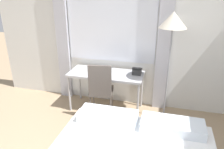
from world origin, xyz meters
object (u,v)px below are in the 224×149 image
at_px(desk, 106,76).
at_px(telephone, 137,71).
at_px(book, 100,73).
at_px(standing_lamp, 173,26).
at_px(desk_chair, 101,88).

height_order(desk, telephone, telephone).
bearing_deg(telephone, desk, -170.63).
bearing_deg(book, telephone, 12.08).
bearing_deg(standing_lamp, desk_chair, -167.87).
bearing_deg(telephone, standing_lamp, -17.61).
bearing_deg(standing_lamp, book, 178.45).
xyz_separation_m(standing_lamp, book, (-1.16, 0.03, -0.87)).
bearing_deg(telephone, book, -167.92).
relative_size(desk, telephone, 7.62).
height_order(desk, book, book).
bearing_deg(desk, desk_chair, -90.91).
distance_m(standing_lamp, telephone, 1.00).
xyz_separation_m(desk_chair, telephone, (0.55, 0.40, 0.21)).
height_order(desk_chair, standing_lamp, standing_lamp).
height_order(desk_chair, telephone, desk_chair).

